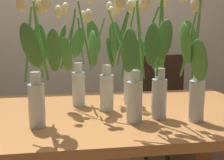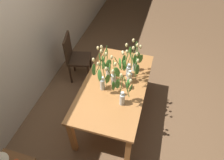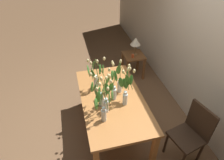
{
  "view_description": "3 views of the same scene",
  "coord_description": "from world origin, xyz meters",
  "px_view_note": "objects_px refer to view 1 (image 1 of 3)",
  "views": [
    {
      "loc": [
        -0.17,
        -1.36,
        1.13
      ],
      "look_at": [
        0.05,
        0.06,
        0.89
      ],
      "focal_mm": 46.09,
      "sensor_mm": 36.0,
      "label": 1
    },
    {
      "loc": [
        -1.95,
        -0.52,
        2.91
      ],
      "look_at": [
        -0.08,
        0.02,
        0.91
      ],
      "focal_mm": 33.06,
      "sensor_mm": 36.0,
      "label": 2
    },
    {
      "loc": [
        2.07,
        -0.52,
        2.71
      ],
      "look_at": [
        -0.08,
        0.02,
        1.01
      ],
      "focal_mm": 31.52,
      "sensor_mm": 36.0,
      "label": 3
    }
  ],
  "objects_px": {
    "tulip_vase_0": "(136,76)",
    "tulip_vase_3": "(38,71)",
    "tulip_vase_2": "(194,74)",
    "tulip_vase_6": "(77,62)",
    "dining_chair": "(170,103)",
    "tulip_vase_1": "(122,61)",
    "tulip_vase_5": "(108,76)",
    "tulip_vase_4": "(156,72)",
    "dining_table": "(104,129)"
  },
  "relations": [
    {
      "from": "dining_chair",
      "to": "tulip_vase_2",
      "type": "bearing_deg",
      "value": -105.83
    },
    {
      "from": "dining_table",
      "to": "tulip_vase_5",
      "type": "distance_m",
      "value": 0.27
    },
    {
      "from": "dining_table",
      "to": "tulip_vase_2",
      "type": "height_order",
      "value": "tulip_vase_2"
    },
    {
      "from": "tulip_vase_6",
      "to": "dining_chair",
      "type": "xyz_separation_m",
      "value": [
        0.82,
        0.81,
        -0.45
      ]
    },
    {
      "from": "tulip_vase_6",
      "to": "dining_table",
      "type": "bearing_deg",
      "value": -46.77
    },
    {
      "from": "tulip_vase_0",
      "to": "tulip_vase_6",
      "type": "xyz_separation_m",
      "value": [
        -0.24,
        0.33,
        0.03
      ]
    },
    {
      "from": "dining_table",
      "to": "tulip_vase_6",
      "type": "distance_m",
      "value": 0.37
    },
    {
      "from": "tulip_vase_1",
      "to": "tulip_vase_3",
      "type": "distance_m",
      "value": 0.53
    },
    {
      "from": "tulip_vase_1",
      "to": "tulip_vase_5",
      "type": "distance_m",
      "value": 0.2
    },
    {
      "from": "dining_chair",
      "to": "tulip_vase_0",
      "type": "bearing_deg",
      "value": -116.89
    },
    {
      "from": "tulip_vase_2",
      "to": "tulip_vase_6",
      "type": "height_order",
      "value": "tulip_vase_6"
    },
    {
      "from": "tulip_vase_0",
      "to": "tulip_vase_1",
      "type": "xyz_separation_m",
      "value": [
        0.01,
        0.36,
        0.03
      ]
    },
    {
      "from": "tulip_vase_0",
      "to": "tulip_vase_2",
      "type": "relative_size",
      "value": 0.97
    },
    {
      "from": "dining_table",
      "to": "tulip_vase_2",
      "type": "distance_m",
      "value": 0.52
    },
    {
      "from": "dining_table",
      "to": "tulip_vase_2",
      "type": "bearing_deg",
      "value": -30.6
    },
    {
      "from": "tulip_vase_0",
      "to": "tulip_vase_6",
      "type": "height_order",
      "value": "tulip_vase_6"
    },
    {
      "from": "tulip_vase_5",
      "to": "dining_table",
      "type": "bearing_deg",
      "value": 175.71
    },
    {
      "from": "tulip_vase_5",
      "to": "dining_chair",
      "type": "height_order",
      "value": "tulip_vase_5"
    },
    {
      "from": "tulip_vase_4",
      "to": "tulip_vase_3",
      "type": "bearing_deg",
      "value": -175.15
    },
    {
      "from": "tulip_vase_2",
      "to": "dining_chair",
      "type": "height_order",
      "value": "tulip_vase_2"
    },
    {
      "from": "tulip_vase_5",
      "to": "tulip_vase_3",
      "type": "bearing_deg",
      "value": -149.96
    },
    {
      "from": "tulip_vase_4",
      "to": "tulip_vase_6",
      "type": "distance_m",
      "value": 0.44
    },
    {
      "from": "tulip_vase_1",
      "to": "tulip_vase_6",
      "type": "distance_m",
      "value": 0.25
    },
    {
      "from": "tulip_vase_4",
      "to": "dining_chair",
      "type": "height_order",
      "value": "tulip_vase_4"
    },
    {
      "from": "tulip_vase_6",
      "to": "tulip_vase_1",
      "type": "bearing_deg",
      "value": 6.8
    },
    {
      "from": "dining_chair",
      "to": "tulip_vase_6",
      "type": "bearing_deg",
      "value": -135.16
    },
    {
      "from": "tulip_vase_6",
      "to": "dining_chair",
      "type": "distance_m",
      "value": 1.24
    },
    {
      "from": "tulip_vase_3",
      "to": "dining_chair",
      "type": "bearing_deg",
      "value": 48.89
    },
    {
      "from": "tulip_vase_0",
      "to": "tulip_vase_1",
      "type": "bearing_deg",
      "value": 88.66
    },
    {
      "from": "tulip_vase_4",
      "to": "tulip_vase_5",
      "type": "xyz_separation_m",
      "value": [
        -0.2,
        0.14,
        -0.03
      ]
    },
    {
      "from": "dining_table",
      "to": "tulip_vase_0",
      "type": "distance_m",
      "value": 0.38
    },
    {
      "from": "tulip_vase_3",
      "to": "tulip_vase_5",
      "type": "height_order",
      "value": "tulip_vase_3"
    },
    {
      "from": "tulip_vase_4",
      "to": "tulip_vase_1",
      "type": "bearing_deg",
      "value": 108.28
    },
    {
      "from": "tulip_vase_0",
      "to": "tulip_vase_4",
      "type": "xyz_separation_m",
      "value": [
        0.11,
        0.06,
        0.0
      ]
    },
    {
      "from": "tulip_vase_1",
      "to": "tulip_vase_2",
      "type": "bearing_deg",
      "value": -57.06
    },
    {
      "from": "tulip_vase_6",
      "to": "dining_chair",
      "type": "bearing_deg",
      "value": 44.84
    },
    {
      "from": "tulip_vase_1",
      "to": "tulip_vase_4",
      "type": "relative_size",
      "value": 1.01
    },
    {
      "from": "tulip_vase_0",
      "to": "tulip_vase_1",
      "type": "distance_m",
      "value": 0.36
    },
    {
      "from": "tulip_vase_4",
      "to": "tulip_vase_0",
      "type": "bearing_deg",
      "value": -149.18
    },
    {
      "from": "tulip_vase_3",
      "to": "dining_chair",
      "type": "distance_m",
      "value": 1.56
    },
    {
      "from": "tulip_vase_2",
      "to": "tulip_vase_1",
      "type": "bearing_deg",
      "value": 122.94
    },
    {
      "from": "tulip_vase_1",
      "to": "tulip_vase_5",
      "type": "relative_size",
      "value": 1.1
    },
    {
      "from": "tulip_vase_0",
      "to": "tulip_vase_3",
      "type": "distance_m",
      "value": 0.4
    },
    {
      "from": "tulip_vase_3",
      "to": "tulip_vase_5",
      "type": "relative_size",
      "value": 1.04
    },
    {
      "from": "tulip_vase_1",
      "to": "tulip_vase_2",
      "type": "height_order",
      "value": "tulip_vase_1"
    },
    {
      "from": "dining_table",
      "to": "tulip_vase_3",
      "type": "height_order",
      "value": "tulip_vase_3"
    },
    {
      "from": "tulip_vase_5",
      "to": "tulip_vase_6",
      "type": "distance_m",
      "value": 0.2
    },
    {
      "from": "tulip_vase_3",
      "to": "tulip_vase_4",
      "type": "distance_m",
      "value": 0.51
    },
    {
      "from": "tulip_vase_1",
      "to": "dining_chair",
      "type": "distance_m",
      "value": 1.07
    },
    {
      "from": "dining_chair",
      "to": "dining_table",
      "type": "bearing_deg",
      "value": -126.23
    }
  ]
}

